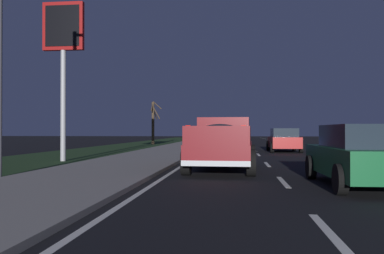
# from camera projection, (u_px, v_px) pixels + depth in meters

# --- Properties ---
(ground) EXTENTS (144.00, 144.00, 0.00)m
(ground) POSITION_uv_depth(u_px,v_px,m) (281.00, 151.00, 27.98)
(ground) COLOR black
(sidewalk_shoulder) EXTENTS (108.00, 4.00, 0.12)m
(sidewalk_shoulder) POSITION_uv_depth(u_px,v_px,m) (173.00, 149.00, 28.80)
(sidewalk_shoulder) COLOR gray
(sidewalk_shoulder) RESTS_ON ground
(grass_verge) EXTENTS (108.00, 6.00, 0.01)m
(grass_verge) POSITION_uv_depth(u_px,v_px,m) (105.00, 150.00, 29.34)
(grass_verge) COLOR #1E3819
(grass_verge) RESTS_ON ground
(lane_markings) EXTENTS (108.36, 7.04, 0.01)m
(lane_markings) POSITION_uv_depth(u_px,v_px,m) (237.00, 148.00, 31.91)
(lane_markings) COLOR silver
(lane_markings) RESTS_ON ground
(pickup_truck) EXTENTS (5.49, 2.42, 1.87)m
(pickup_truck) POSITION_uv_depth(u_px,v_px,m) (222.00, 142.00, 14.39)
(pickup_truck) COLOR maroon
(pickup_truck) RESTS_ON ground
(sedan_red) EXTENTS (4.41, 2.03, 1.54)m
(sedan_red) POSITION_uv_depth(u_px,v_px,m) (284.00, 140.00, 26.99)
(sedan_red) COLOR maroon
(sedan_red) RESTS_ON ground
(sedan_green) EXTENTS (4.45, 2.11, 1.54)m
(sedan_green) POSITION_uv_depth(u_px,v_px,m) (361.00, 155.00, 10.14)
(sedan_green) COLOR #14592D
(sedan_green) RESTS_ON ground
(sedan_blue) EXTENTS (4.40, 2.03, 1.54)m
(sedan_blue) POSITION_uv_depth(u_px,v_px,m) (228.00, 139.00, 28.86)
(sedan_blue) COLOR navy
(sedan_blue) RESTS_ON ground
(sedan_black) EXTENTS (4.44, 2.09, 1.54)m
(sedan_black) POSITION_uv_depth(u_px,v_px,m) (231.00, 136.00, 42.91)
(sedan_black) COLOR black
(sedan_black) RESTS_ON ground
(gas_price_sign) EXTENTS (0.27, 1.90, 7.27)m
(gas_price_sign) POSITION_uv_depth(u_px,v_px,m) (63.00, 41.00, 18.63)
(gas_price_sign) COLOR #99999E
(gas_price_sign) RESTS_ON ground
(street_light_near) EXTENTS (0.36, 1.97, 7.21)m
(street_light_near) POSITION_uv_depth(u_px,v_px,m) (9.00, 29.00, 12.01)
(street_light_near) COLOR #4C4C51
(street_light_near) RESTS_ON ground
(bare_tree_far) EXTENTS (2.25, 1.00, 4.38)m
(bare_tree_far) POSITION_uv_depth(u_px,v_px,m) (153.00, 121.00, 41.02)
(bare_tree_far) COLOR #423323
(bare_tree_far) RESTS_ON ground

